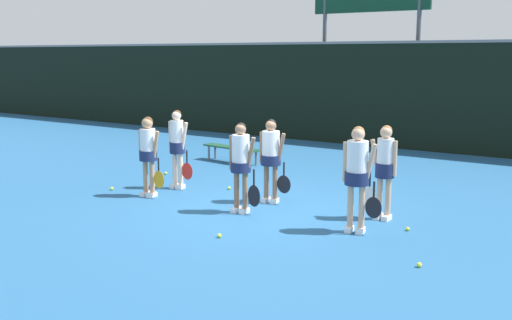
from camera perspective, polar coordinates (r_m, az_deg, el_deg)
The scene contains 17 objects.
ground_plane at distance 11.49m, azimuth -0.06°, elevation -4.55°, with size 140.00×140.00×0.00m, color #235684.
fence_windscreen at distance 18.80m, azimuth 14.61°, elevation 5.97°, with size 60.00×0.08×3.29m.
scoreboard at distance 20.41m, azimuth 10.83°, elevation 13.99°, with size 4.01×0.15×5.52m.
bench_courtside at distance 16.15m, azimuth -2.32°, elevation 1.06°, with size 1.89×0.60×0.43m.
player_0 at distance 12.39m, azimuth -10.22°, elevation 1.00°, with size 0.64×0.36×1.65m.
player_1 at distance 10.93m, azimuth -1.44°, elevation -0.03°, with size 0.65×0.37×1.67m.
player_2 at distance 9.83m, azimuth 9.64°, elevation -0.92°, with size 0.67×0.40×1.76m.
player_3 at distance 13.04m, azimuth -7.50°, elevation 1.59°, with size 0.63×0.33×1.71m.
player_4 at distance 11.69m, azimuth 1.45°, elevation 0.61°, with size 0.69×0.40×1.65m.
player_5 at distance 10.72m, azimuth 12.14°, elevation -0.46°, with size 0.61×0.33×1.68m.
tennis_ball_0 at distance 14.73m, azimuth -8.59°, elevation -1.26°, with size 0.07×0.07×0.07m, color #CCE033.
tennis_ball_1 at distance 13.29m, azimuth -13.58°, elevation -2.67°, with size 0.07×0.07×0.07m, color #CCE033.
tennis_ball_2 at distance 13.00m, azimuth -2.58°, elevation -2.68°, with size 0.07×0.07×0.07m, color #CCE033.
tennis_ball_3 at distance 10.32m, azimuth 14.25°, elevation -6.38°, with size 0.07×0.07×0.07m, color #CCE033.
tennis_ball_4 at distance 8.66m, azimuth 15.28°, elevation -9.61°, with size 0.07×0.07×0.07m, color #CCE033.
tennis_ball_5 at distance 13.64m, azimuth -9.89°, elevation -2.21°, with size 0.07×0.07×0.07m, color #CCE033.
tennis_ball_6 at distance 9.66m, azimuth -3.51°, elevation -7.21°, with size 0.07×0.07×0.07m, color #CCE033.
Camera 1 is at (6.21, -9.22, 2.90)m, focal length 42.00 mm.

